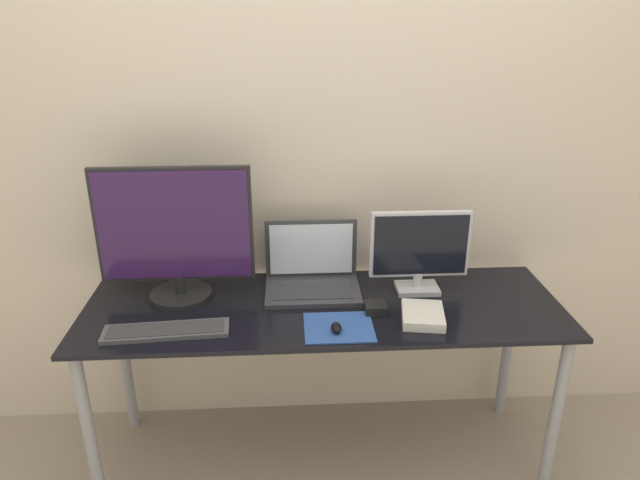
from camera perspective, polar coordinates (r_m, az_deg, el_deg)
wall_back at (r=2.32m, az=-0.19°, el=9.28°), size 7.00×0.05×2.50m
desk at (r=2.22m, az=0.34°, el=-8.58°), size 1.80×0.59×0.73m
monitor_left at (r=2.19m, az=-14.30°, el=0.52°), size 0.58×0.24×0.52m
monitor_right at (r=2.24m, az=9.94°, el=-0.99°), size 0.39×0.12×0.33m
laptop at (r=2.27m, az=-0.80°, el=-3.34°), size 0.37×0.26×0.26m
keyboard at (r=2.06m, az=-15.14°, el=-8.76°), size 0.44×0.14×0.02m
mousepad at (r=2.03m, az=1.89°, el=-8.72°), size 0.24×0.21×0.00m
mouse at (r=1.99m, az=1.63°, el=-8.76°), size 0.04×0.06×0.03m
book at (r=2.10m, az=10.25°, el=-7.43°), size 0.17×0.20×0.03m
power_brick at (r=2.12m, az=5.56°, el=-6.81°), size 0.08×0.07×0.04m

